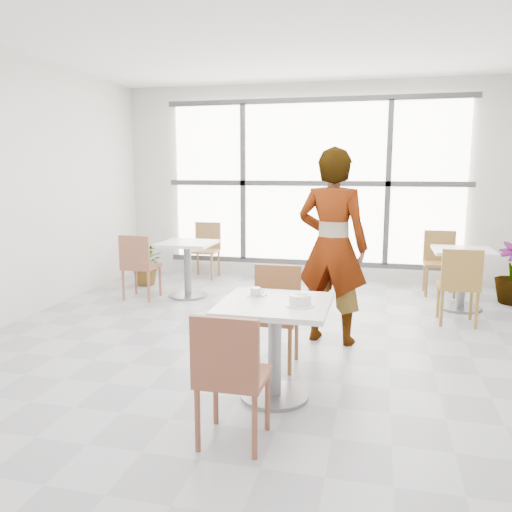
% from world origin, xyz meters
% --- Properties ---
extents(floor, '(7.00, 7.00, 0.00)m').
position_xyz_m(floor, '(0.00, 0.00, 0.00)').
color(floor, '#9E9EA5').
rests_on(floor, ground).
extents(ceiling, '(7.00, 7.00, 0.00)m').
position_xyz_m(ceiling, '(0.00, 0.00, 3.00)').
color(ceiling, white).
rests_on(ceiling, ground).
extents(wall_back, '(6.00, 0.00, 6.00)m').
position_xyz_m(wall_back, '(0.00, 3.50, 1.50)').
color(wall_back, silver).
rests_on(wall_back, ground).
extents(window, '(4.60, 0.07, 2.52)m').
position_xyz_m(window, '(0.00, 3.44, 1.50)').
color(window, white).
rests_on(window, ground).
extents(main_table, '(0.80, 0.80, 0.75)m').
position_xyz_m(main_table, '(0.27, -0.81, 0.52)').
color(main_table, white).
rests_on(main_table, ground).
extents(chair_near, '(0.42, 0.42, 0.87)m').
position_xyz_m(chair_near, '(0.14, -1.56, 0.50)').
color(chair_near, brown).
rests_on(chair_near, ground).
extents(chair_far, '(0.42, 0.42, 0.87)m').
position_xyz_m(chair_far, '(0.12, -0.09, 0.50)').
color(chair_far, brown).
rests_on(chair_far, ground).
extents(oatmeal_bowl, '(0.21, 0.21, 0.09)m').
position_xyz_m(oatmeal_bowl, '(0.46, -0.87, 0.79)').
color(oatmeal_bowl, white).
rests_on(oatmeal_bowl, main_table).
extents(coffee_cup, '(0.16, 0.13, 0.07)m').
position_xyz_m(coffee_cup, '(0.09, -0.67, 0.78)').
color(coffee_cup, silver).
rests_on(coffee_cup, main_table).
extents(person, '(0.78, 0.59, 1.93)m').
position_xyz_m(person, '(0.56, 0.60, 0.96)').
color(person, black).
rests_on(person, ground).
extents(bg_table_left, '(0.70, 0.70, 0.75)m').
position_xyz_m(bg_table_left, '(-1.50, 1.99, 0.49)').
color(bg_table_left, white).
rests_on(bg_table_left, ground).
extents(bg_table_right, '(0.70, 0.70, 0.75)m').
position_xyz_m(bg_table_right, '(2.01, 2.19, 0.49)').
color(bg_table_right, silver).
rests_on(bg_table_right, ground).
extents(bg_chair_left_near, '(0.42, 0.42, 0.87)m').
position_xyz_m(bg_chair_left_near, '(-2.07, 1.68, 0.50)').
color(bg_chair_left_near, '#945840').
rests_on(bg_chair_left_near, ground).
extents(bg_chair_left_far, '(0.42, 0.42, 0.87)m').
position_xyz_m(bg_chair_left_far, '(-1.68, 3.28, 0.50)').
color(bg_chair_left_far, '#9B6E44').
rests_on(bg_chair_left_far, ground).
extents(bg_chair_right_near, '(0.42, 0.42, 0.87)m').
position_xyz_m(bg_chair_right_near, '(1.88, 1.46, 0.50)').
color(bg_chair_right_near, olive).
rests_on(bg_chair_right_near, ground).
extents(bg_chair_right_far, '(0.42, 0.42, 0.87)m').
position_xyz_m(bg_chair_right_far, '(1.83, 2.98, 0.50)').
color(bg_chair_right_far, olive).
rests_on(bg_chair_right_far, ground).
extents(plant_left, '(0.58, 0.50, 0.64)m').
position_xyz_m(plant_left, '(-2.35, 2.52, 0.32)').
color(plant_left, '#437B3F').
rests_on(plant_left, ground).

